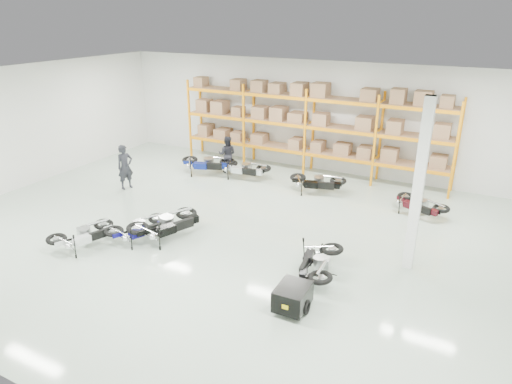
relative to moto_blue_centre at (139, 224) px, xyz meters
The scene contains 14 objects.
room 3.15m from the moto_blue_centre, 37.65° to the left, with size 18.00×18.00×18.00m.
pallet_rack 8.50m from the moto_blue_centre, 75.54° to the left, with size 11.28×0.98×3.62m.
structural_column 7.77m from the moto_blue_centre, 16.11° to the left, with size 0.25×0.25×4.50m, color white.
moto_blue_centre is the anchor object (origin of this frame).
moto_silver_left 1.53m from the moto_blue_centre, 135.62° to the right, with size 0.74×1.66×1.02m, color silver, non-canonical shape.
moto_black_far_left 0.80m from the moto_blue_centre, 35.58° to the left, with size 0.87×1.95×1.19m, color black, non-canonical shape.
moto_touring_right 5.36m from the moto_blue_centre, ahead, with size 0.78×1.76×1.08m, color black, non-canonical shape.
trailer 5.44m from the moto_blue_centre, 11.27° to the right, with size 0.77×1.46×0.61m.
moto_back_a 6.06m from the moto_blue_centre, 104.32° to the left, with size 0.86×1.93×1.18m, color navy, non-canonical shape.
moto_back_b 6.11m from the moto_blue_centre, 88.83° to the left, with size 0.80×1.79×1.10m, color silver, non-canonical shape.
moto_back_c 6.82m from the moto_blue_centre, 61.26° to the left, with size 0.80×1.80×1.10m, color black, non-canonical shape.
moto_back_d 8.96m from the moto_blue_centre, 39.02° to the left, with size 0.71×1.60×0.98m, color #3F0C14, non-canonical shape.
person_left 4.52m from the moto_blue_centre, 137.14° to the left, with size 0.62×0.41×1.69m, color black.
person_back 6.52m from the moto_blue_centre, 97.71° to the left, with size 0.74×0.58×1.53m, color black.
Camera 1 is at (6.52, -10.65, 6.28)m, focal length 32.00 mm.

